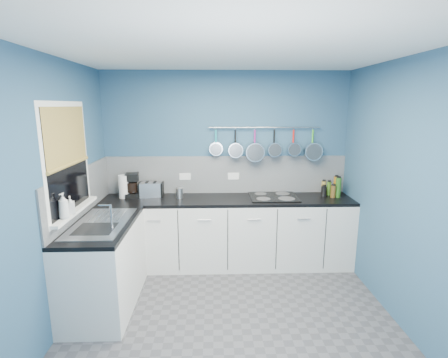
{
  "coord_description": "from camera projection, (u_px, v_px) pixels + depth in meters",
  "views": [
    {
      "loc": [
        -0.16,
        -2.98,
        2.06
      ],
      "look_at": [
        -0.05,
        0.75,
        1.25
      ],
      "focal_mm": 27.2,
      "sensor_mm": 36.0,
      "label": 1
    }
  ],
  "objects": [
    {
      "name": "condiment_2",
      "position": [
        323.0,
        188.0,
        4.46
      ],
      "size": [
        0.06,
        0.06,
        0.19
      ],
      "primitive_type": "cylinder",
      "color": "olive",
      "rests_on": "worktop_back"
    },
    {
      "name": "condiment_1",
      "position": [
        329.0,
        189.0,
        4.46
      ],
      "size": [
        0.06,
        0.06,
        0.18
      ],
      "primitive_type": "cylinder",
      "color": "#3F721E",
      "rests_on": "worktop_back"
    },
    {
      "name": "mixer_tap",
      "position": [
        111.0,
        216.0,
        3.21
      ],
      "size": [
        0.12,
        0.08,
        0.26
      ],
      "primitive_type": null,
      "color": "silver",
      "rests_on": "worktop_left"
    },
    {
      "name": "socket_left",
      "position": [
        185.0,
        177.0,
        4.53
      ],
      "size": [
        0.15,
        0.01,
        0.09
      ],
      "primitive_type": "cube",
      "color": "white",
      "rests_on": "backsplash_back"
    },
    {
      "name": "pan_2",
      "position": [
        255.0,
        144.0,
        4.44
      ],
      "size": [
        0.25,
        0.12,
        0.44
      ],
      "primitive_type": null,
      "color": "silver",
      "rests_on": "pot_rail"
    },
    {
      "name": "condiment_3",
      "position": [
        338.0,
        188.0,
        4.36
      ],
      "size": [
        0.07,
        0.07,
        0.26
      ],
      "primitive_type": "cylinder",
      "color": "#265919",
      "rests_on": "worktop_back"
    },
    {
      "name": "sink_unit",
      "position": [
        101.0,
        223.0,
        3.41
      ],
      "size": [
        0.5,
        0.95,
        0.01
      ],
      "primitive_type": "cube",
      "color": "silver",
      "rests_on": "worktop_left"
    },
    {
      "name": "toaster",
      "position": [
        151.0,
        189.0,
        4.4
      ],
      "size": [
        0.31,
        0.2,
        0.19
      ],
      "primitive_type": "cube",
      "rotation": [
        0.0,
        0.0,
        0.14
      ],
      "color": "silver",
      "rests_on": "worktop_back"
    },
    {
      "name": "wall_back",
      "position": [
        226.0,
        167.0,
        4.56
      ],
      "size": [
        3.2,
        0.02,
        2.5
      ],
      "primitive_type": "cube",
      "color": "#2B4F6D",
      "rests_on": "ground"
    },
    {
      "name": "soap_bottle_a",
      "position": [
        63.0,
        206.0,
        3.07
      ],
      "size": [
        0.1,
        0.1,
        0.24
      ],
      "primitive_type": "imported",
      "rotation": [
        0.0,
        0.0,
        -0.14
      ],
      "color": "white",
      "rests_on": "window_sill"
    },
    {
      "name": "cabinet_run_back",
      "position": [
        227.0,
        233.0,
        4.43
      ],
      "size": [
        3.2,
        0.6,
        0.86
      ],
      "primitive_type": "cube",
      "color": "silver",
      "rests_on": "ground"
    },
    {
      "name": "bamboo_blind",
      "position": [
        67.0,
        136.0,
        3.22
      ],
      "size": [
        0.01,
        0.9,
        0.55
      ],
      "primitive_type": "cube",
      "color": "gold",
      "rests_on": "wall_left"
    },
    {
      "name": "window_frame",
      "position": [
        67.0,
        160.0,
        3.27
      ],
      "size": [
        0.01,
        1.0,
        1.1
      ],
      "primitive_type": "cube",
      "color": "white",
      "rests_on": "wall_left"
    },
    {
      "name": "pan_0",
      "position": [
        216.0,
        142.0,
        4.41
      ],
      "size": [
        0.17,
        0.06,
        0.36
      ],
      "primitive_type": null,
      "color": "silver",
      "rests_on": "pot_rail"
    },
    {
      "name": "floor",
      "position": [
        231.0,
        319.0,
        3.35
      ],
      "size": [
        3.2,
        3.0,
        0.02
      ],
      "primitive_type": "cube",
      "color": "#47474C",
      "rests_on": "ground"
    },
    {
      "name": "pan_3",
      "position": [
        274.0,
        142.0,
        4.44
      ],
      "size": [
        0.18,
        0.12,
        0.37
      ],
      "primitive_type": null,
      "color": "silver",
      "rests_on": "pot_rail"
    },
    {
      "name": "wall_left",
      "position": [
        53.0,
        198.0,
        3.04
      ],
      "size": [
        0.02,
        3.0,
        2.5
      ],
      "primitive_type": "cube",
      "color": "#2B4F6D",
      "rests_on": "ground"
    },
    {
      "name": "condiment_4",
      "position": [
        333.0,
        191.0,
        4.36
      ],
      "size": [
        0.07,
        0.07,
        0.16
      ],
      "primitive_type": "cylinder",
      "color": "brown",
      "rests_on": "worktop_back"
    },
    {
      "name": "condiment_0",
      "position": [
        336.0,
        186.0,
        4.45
      ],
      "size": [
        0.07,
        0.07,
        0.25
      ],
      "primitive_type": "cylinder",
      "color": "#8C5914",
      "rests_on": "worktop_back"
    },
    {
      "name": "soap_bottle_b",
      "position": [
        70.0,
        205.0,
        3.22
      ],
      "size": [
        0.1,
        0.1,
        0.17
      ],
      "primitive_type": "imported",
      "rotation": [
        0.0,
        0.0,
        0.4
      ],
      "color": "white",
      "rests_on": "window_sill"
    },
    {
      "name": "canister",
      "position": [
        179.0,
        193.0,
        4.33
      ],
      "size": [
        0.09,
        0.09,
        0.13
      ],
      "primitive_type": "cylinder",
      "rotation": [
        0.0,
        0.0,
        -0.03
      ],
      "color": "silver",
      "rests_on": "worktop_back"
    },
    {
      "name": "cabinet_run_left",
      "position": [
        105.0,
        266.0,
        3.51
      ],
      "size": [
        0.6,
        1.2,
        0.86
      ],
      "primitive_type": "cube",
      "color": "silver",
      "rests_on": "ground"
    },
    {
      "name": "window_glass",
      "position": [
        68.0,
        160.0,
        3.27
      ],
      "size": [
        0.01,
        0.9,
        1.0
      ],
      "primitive_type": "cube",
      "color": "black",
      "rests_on": "wall_left"
    },
    {
      "name": "pan_4",
      "position": [
        293.0,
        142.0,
        4.44
      ],
      "size": [
        0.18,
        0.12,
        0.37
      ],
      "primitive_type": null,
      "color": "silver",
      "rests_on": "pot_rail"
    },
    {
      "name": "socket_right",
      "position": [
        234.0,
        176.0,
        4.55
      ],
      "size": [
        0.15,
        0.01,
        0.09
      ],
      "primitive_type": "cube",
      "color": "white",
      "rests_on": "backsplash_back"
    },
    {
      "name": "hob",
      "position": [
        273.0,
        197.0,
        4.39
      ],
      "size": [
        0.61,
        0.53,
        0.01
      ],
      "primitive_type": "cube",
      "color": "black",
      "rests_on": "worktop_back"
    },
    {
      "name": "pot_rail",
      "position": [
        265.0,
        127.0,
        4.4
      ],
      "size": [
        1.45,
        0.02,
        0.02
      ],
      "primitive_type": "cylinder",
      "rotation": [
        0.0,
        1.57,
        0.0
      ],
      "color": "silver",
      "rests_on": "wall_back"
    },
    {
      "name": "wall_right",
      "position": [
        406.0,
        195.0,
        3.13
      ],
      "size": [
        0.02,
        3.0,
        2.5
      ],
      "primitive_type": "cube",
      "color": "#2B4F6D",
      "rests_on": "ground"
    },
    {
      "name": "wall_front",
      "position": [
        249.0,
        280.0,
        1.61
      ],
      "size": [
        3.2,
        0.02,
        2.5
      ],
      "primitive_type": "cube",
      "color": "#2B4F6D",
      "rests_on": "ground"
    },
    {
      "name": "condiment_5",
      "position": [
        324.0,
        192.0,
        4.39
      ],
      "size": [
        0.07,
        0.07,
        0.14
      ],
      "primitive_type": "cylinder",
      "color": "black",
      "rests_on": "worktop_back"
    },
    {
      "name": "pan_5",
      "position": [
        312.0,
        144.0,
        4.46
      ],
      "size": [
        0.24,
        0.12,
        0.43
      ],
      "primitive_type": null,
      "color": "silver",
      "rests_on": "pot_rail"
    },
    {
      "name": "paper_towel",
      "position": [
        124.0,
        187.0,
        4.32
      ],
      "size": [
        0.17,
        0.17,
        0.29
      ],
      "primitive_type": "cylinder",
      "rotation": [
        0.0,
        0.0,
        -0.33
      ],
      "color": "white",
      "rests_on": "worktop_back"
    },
    {
      "name": "backsplash_back",
      "position": [
        226.0,
        175.0,
        4.56
      ],
      "size": [
        3.2,
        0.02,
        0.5
      ],
      "primitive_type": "cube",
      "color": "#939497",
      "rests_on": "wall_back"
    },
    {
      "name": "worktop_left",
      "position": [
        102.0,
        225.0,
        3.42
      ],
      "size": [
        0.6,
        1.2,
        0.04
      ],
      "primitive_type": "cube",
      "color": "black",
      "rests_on": "cabinet_run_left"
    },
    {
      "name": "ceiling",
      "position": [
        233.0,
        50.0,
        2.82
      ],
      "size": [
        3.2,
        3.0,
        0.02
      ],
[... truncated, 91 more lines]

